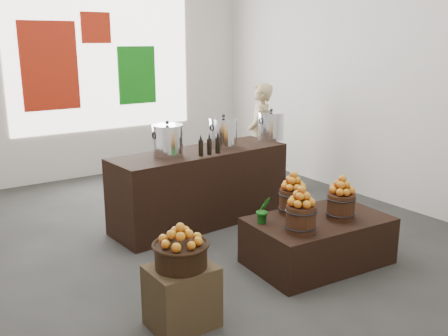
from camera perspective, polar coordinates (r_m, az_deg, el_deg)
ground at (r=6.03m, az=-3.11°, el=-8.09°), size 7.00×7.00×0.00m
back_wall at (r=8.76m, az=-15.56°, el=11.93°), size 6.00×0.04×4.00m
back_opening at (r=8.84m, az=-13.65°, el=12.07°), size 3.20×0.02×2.40m
deco_red_left at (r=8.56m, az=-19.31°, el=10.93°), size 0.90×0.04×1.40m
deco_green_right at (r=9.08m, az=-9.93°, el=10.41°), size 0.70×0.04×1.00m
deco_red_upper at (r=8.80m, az=-14.45°, el=15.27°), size 0.50×0.04×0.50m
crate at (r=4.25m, az=-4.84°, el=-14.39°), size 0.54×0.44×0.53m
wicker_basket at (r=4.09m, az=-4.95°, el=-9.96°), size 0.42×0.42×0.19m
apples_in_basket at (r=4.02m, az=-5.00°, el=-7.55°), size 0.33×0.33×0.18m
display_table at (r=5.42m, az=10.68°, el=-8.15°), size 1.50×0.99×0.50m
apple_bucket_front_left at (r=4.89m, az=8.76°, el=-5.78°), size 0.29×0.29×0.27m
apples_in_bucket_front_left at (r=4.82m, az=8.86°, el=-3.20°), size 0.22×0.22×0.19m
apple_bucket_front_right at (r=5.33m, az=13.20°, el=-4.27°), size 0.29×0.29×0.27m
apples_in_bucket_front_right at (r=5.26m, az=13.34°, el=-1.89°), size 0.22×0.22×0.19m
apple_bucket_rear at (r=5.39m, az=7.85°, el=-3.80°), size 0.29×0.29×0.27m
apples_in_bucket_rear at (r=5.32m, az=7.93°, el=-1.44°), size 0.22×0.22×0.19m
herb_garnish_right at (r=5.78m, az=12.79°, el=-2.88°), size 0.24×0.21×0.25m
herb_garnish_left at (r=5.08m, az=4.52°, el=-4.79°), size 0.17×0.14×0.28m
counter at (r=6.41m, az=-2.68°, el=-2.18°), size 2.38×0.90×0.95m
stock_pot_left at (r=5.99m, az=-6.45°, el=3.04°), size 0.36×0.36×0.36m
stock_pot_center at (r=6.47m, az=-0.08°, el=3.98°), size 0.36×0.36×0.36m
stock_pot_right at (r=7.02m, az=5.38°, el=4.75°), size 0.36×0.36×0.36m
oil_cruets at (r=6.08m, az=-1.45°, el=2.83°), size 0.26×0.08×0.26m
shopper at (r=8.05m, az=4.11°, el=3.81°), size 0.71×0.70×1.65m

